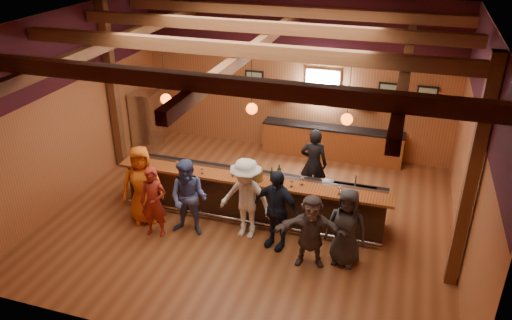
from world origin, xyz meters
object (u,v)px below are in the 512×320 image
object	(u,v)px
customer_redvest	(154,202)
customer_dark	(346,227)
bar_counter	(255,195)
bartender	(314,164)
stainless_fridge	(146,122)
customer_denim	(189,198)
back_bar_cabinet	(331,142)
customer_brown	(311,231)
customer_white	(246,199)
bottle_a	(272,176)
customer_navy	(276,209)
ice_bucket	(257,175)
customer_orange	(142,185)

from	to	relation	value
customer_redvest	customer_dark	size ratio (longest dim) A/B	0.97
bar_counter	bartender	bearing A→B (deg)	47.79
stainless_fridge	customer_denim	distance (m)	4.68
back_bar_cabinet	customer_denim	xyz separation A→B (m)	(-2.31, -4.73, 0.41)
customer_brown	customer_white	bearing A→B (deg)	150.32
customer_brown	bottle_a	xyz separation A→B (m)	(-1.14, 1.15, 0.45)
customer_navy	customer_brown	distance (m)	0.90
customer_brown	stainless_fridge	bearing A→B (deg)	135.72
customer_brown	bartender	distance (m)	2.70
back_bar_cabinet	stainless_fridge	bearing A→B (deg)	-168.07
stainless_fridge	customer_redvest	bearing A→B (deg)	-59.51
ice_bucket	customer_white	bearing A→B (deg)	-98.86
customer_white	ice_bucket	bearing A→B (deg)	88.52
customer_redvest	customer_brown	xyz separation A→B (m)	(3.44, 0.01, -0.03)
customer_brown	bottle_a	world-z (taller)	customer_brown
customer_navy	customer_redvest	bearing A→B (deg)	-154.36
customer_orange	customer_brown	size ratio (longest dim) A/B	1.18
customer_denim	customer_white	xyz separation A→B (m)	(1.21, 0.27, 0.05)
customer_redvest	customer_dark	world-z (taller)	customer_dark
customer_dark	customer_denim	bearing A→B (deg)	-175.19
back_bar_cabinet	customer_navy	distance (m)	4.66
customer_orange	bar_counter	bearing A→B (deg)	-4.56
bartender	back_bar_cabinet	bearing A→B (deg)	-92.93
customer_denim	customer_white	bearing A→B (deg)	11.54
bar_counter	customer_dark	bearing A→B (deg)	-27.40
back_bar_cabinet	bartender	bearing A→B (deg)	-91.59
customer_navy	bottle_a	xyz separation A→B (m)	(-0.32, 0.79, 0.33)
customer_redvest	customer_white	world-z (taller)	customer_white
back_bar_cabinet	customer_brown	xyz separation A→B (m)	(0.43, -4.99, 0.31)
stainless_fridge	customer_brown	distance (m)	6.92
bar_counter	customer_brown	size ratio (longest dim) A/B	4.02
bar_counter	customer_dark	size ratio (longest dim) A/B	3.75
customer_denim	customer_white	size ratio (longest dim) A/B	0.95
bar_counter	bottle_a	world-z (taller)	bottle_a
customer_white	customer_dark	bearing A→B (deg)	-0.34
customer_dark	customer_brown	bearing A→B (deg)	-154.51
customer_denim	ice_bucket	xyz separation A→B (m)	(1.30, 0.82, 0.36)
back_bar_cabinet	customer_dark	distance (m)	4.89
customer_white	customer_brown	world-z (taller)	customer_white
customer_brown	ice_bucket	bearing A→B (deg)	132.96
bottle_a	ice_bucket	bearing A→B (deg)	-166.80
customer_denim	ice_bucket	size ratio (longest dim) A/B	6.77
back_bar_cabinet	customer_brown	size ratio (longest dim) A/B	2.55
bartender	customer_denim	bearing A→B (deg)	45.42
customer_brown	bottle_a	bearing A→B (deg)	124.37
bar_counter	customer_redvest	xyz separation A→B (m)	(-1.83, -1.44, 0.29)
customer_orange	bottle_a	size ratio (longest dim) A/B	5.65
bar_counter	customer_denim	xyz separation A→B (m)	(-1.13, -1.16, 0.36)
customer_dark	bartender	size ratio (longest dim) A/B	0.93
stainless_fridge	ice_bucket	world-z (taller)	stainless_fridge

